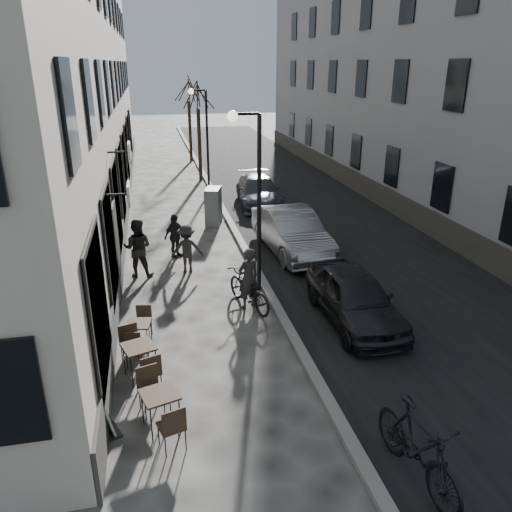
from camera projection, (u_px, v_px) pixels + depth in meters
name	position (u px, v px, depth m)	size (l,w,h in m)	color
ground	(328.00, 425.00, 9.17)	(120.00, 120.00, 0.00)	#353331
road	(292.00, 198.00, 24.51)	(7.30, 60.00, 0.00)	black
kerb	(218.00, 201.00, 23.78)	(0.25, 60.00, 0.12)	slate
building_left	(59.00, 16.00, 20.16)	(4.00, 35.00, 16.00)	#A8A08D
building_right	(411.00, 22.00, 23.16)	(4.00, 35.00, 16.00)	gray
streetlamp_near	(253.00, 184.00, 13.47)	(0.90, 0.28, 5.09)	black
streetlamp_far	(203.00, 130.00, 24.41)	(0.90, 0.28, 5.09)	black
tree_near	(197.00, 94.00, 26.61)	(2.40, 2.40, 5.70)	black
tree_far	(188.00, 89.00, 32.08)	(2.40, 2.40, 5.70)	black
bistro_set_a	(161.00, 407.00, 8.92)	(0.85, 1.58, 0.90)	black
bistro_set_b	(140.00, 358.00, 10.40)	(0.89, 1.58, 0.91)	black
bistro_set_c	(139.00, 333.00, 11.49)	(0.64, 1.39, 0.79)	black
sign_board	(102.00, 411.00, 8.87)	(0.59, 0.69, 1.08)	black
utility_cabinet	(213.00, 207.00, 20.25)	(0.56, 1.01, 1.52)	slate
bicycle	(248.00, 290.00, 13.42)	(0.69, 1.98, 1.04)	black
cyclist_rider	(248.00, 278.00, 13.30)	(0.62, 0.41, 1.70)	black
pedestrian_near	(138.00, 248.00, 15.30)	(0.89, 0.69, 1.83)	black
pedestrian_mid	(187.00, 249.00, 15.64)	(1.00, 0.57, 1.55)	#2A2724
pedestrian_far	(175.00, 236.00, 16.86)	(0.89, 0.37, 1.51)	black
car_near	(355.00, 297.00, 12.62)	(1.59, 3.94, 1.34)	black
car_mid	(292.00, 232.00, 17.25)	(1.60, 4.60, 1.52)	gray
car_far	(259.00, 191.00, 23.10)	(1.86, 4.57, 1.33)	#3A3C45
moped	(418.00, 447.00, 7.74)	(0.61, 2.17, 1.31)	black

